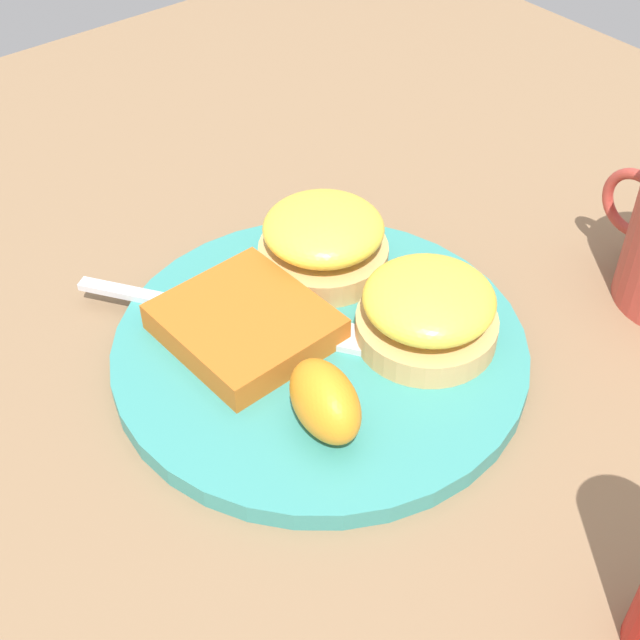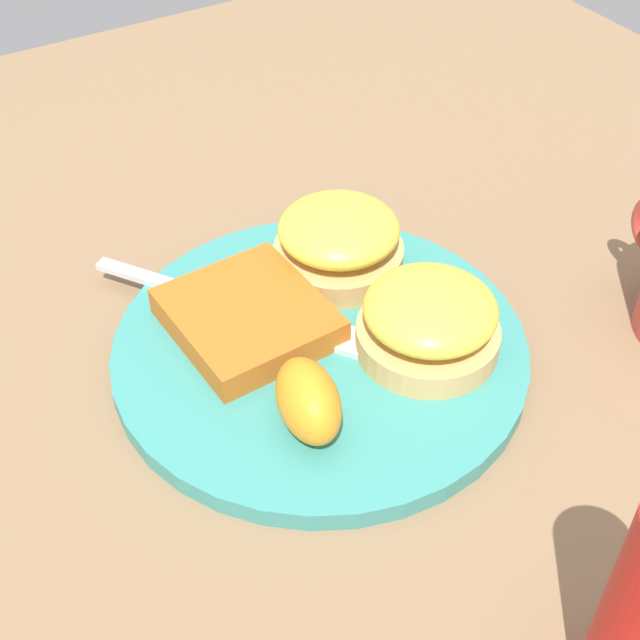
{
  "view_description": "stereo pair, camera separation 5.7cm",
  "coord_description": "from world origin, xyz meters",
  "px_view_note": "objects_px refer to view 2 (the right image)",
  "views": [
    {
      "loc": [
        -0.33,
        0.27,
        0.42
      ],
      "look_at": [
        0.0,
        0.0,
        0.03
      ],
      "focal_mm": 50.0,
      "sensor_mm": 36.0,
      "label": 1
    },
    {
      "loc": [
        -0.36,
        0.22,
        0.42
      ],
      "look_at": [
        0.0,
        0.0,
        0.03
      ],
      "focal_mm": 50.0,
      "sensor_mm": 36.0,
      "label": 2
    }
  ],
  "objects_px": {
    "sandwich_benedict_left": "(429,321)",
    "hashbrown_patty": "(248,317)",
    "sandwich_benedict_right": "(339,241)",
    "orange_wedge": "(308,401)",
    "fork": "(257,312)"
  },
  "relations": [
    {
      "from": "sandwich_benedict_right",
      "to": "orange_wedge",
      "type": "height_order",
      "value": "sandwich_benedict_right"
    },
    {
      "from": "hashbrown_patty",
      "to": "orange_wedge",
      "type": "relative_size",
      "value": 1.71
    },
    {
      "from": "sandwich_benedict_left",
      "to": "hashbrown_patty",
      "type": "relative_size",
      "value": 0.91
    },
    {
      "from": "sandwich_benedict_right",
      "to": "hashbrown_patty",
      "type": "bearing_deg",
      "value": 105.49
    },
    {
      "from": "sandwich_benedict_left",
      "to": "fork",
      "type": "distance_m",
      "value": 0.12
    },
    {
      "from": "sandwich_benedict_left",
      "to": "sandwich_benedict_right",
      "type": "xyz_separation_m",
      "value": [
        0.1,
        0.0,
        0.0
      ]
    },
    {
      "from": "hashbrown_patty",
      "to": "fork",
      "type": "bearing_deg",
      "value": -51.94
    },
    {
      "from": "fork",
      "to": "hashbrown_patty",
      "type": "bearing_deg",
      "value": 128.06
    },
    {
      "from": "orange_wedge",
      "to": "fork",
      "type": "distance_m",
      "value": 0.11
    },
    {
      "from": "sandwich_benedict_right",
      "to": "orange_wedge",
      "type": "xyz_separation_m",
      "value": [
        -0.12,
        0.1,
        -0.0
      ]
    },
    {
      "from": "sandwich_benedict_left",
      "to": "orange_wedge",
      "type": "distance_m",
      "value": 0.1
    },
    {
      "from": "sandwich_benedict_left",
      "to": "fork",
      "type": "height_order",
      "value": "sandwich_benedict_left"
    },
    {
      "from": "sandwich_benedict_right",
      "to": "fork",
      "type": "distance_m",
      "value": 0.08
    },
    {
      "from": "sandwich_benedict_right",
      "to": "orange_wedge",
      "type": "bearing_deg",
      "value": 141.17
    },
    {
      "from": "sandwich_benedict_right",
      "to": "orange_wedge",
      "type": "relative_size",
      "value": 1.56
    }
  ]
}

